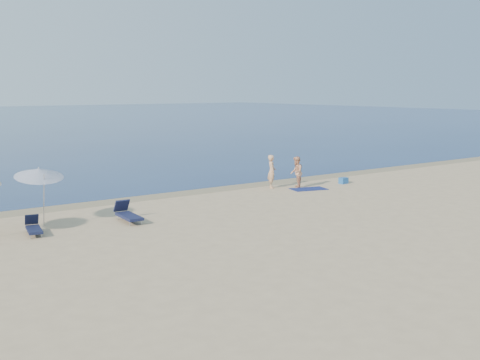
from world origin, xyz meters
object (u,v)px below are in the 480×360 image
Objects in this scene: person_left at (272,171)px; person_right at (296,172)px; blue_cooler at (343,181)px; umbrella_near at (39,173)px.

person_right is at bearing -93.08° from person_left.
person_left reaches higher than blue_cooler.
person_left is 1.05× the size of person_right.
person_left is 1.34m from person_right.
umbrella_near is at bearing 177.16° from blue_cooler.
person_right is 3.51× the size of blue_cooler.
umbrella_near is at bearing -42.00° from person_right.
person_left is 13.15m from umbrella_near.
umbrella_near is at bearing 128.97° from person_left.
blue_cooler is (3.13, -0.49, -0.68)m from person_right.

